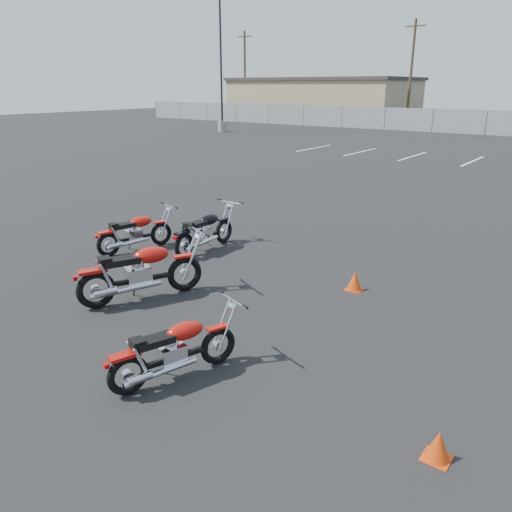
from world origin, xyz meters
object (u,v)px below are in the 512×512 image
Objects in this scene: motorcycle_front_red at (135,233)px; motorcycle_third_red at (141,272)px; motorcycle_rear_red at (174,350)px; motorcycle_second_black at (205,231)px.

motorcycle_front_red is 2.80m from motorcycle_third_red.
motorcycle_front_red is at bearing 141.88° from motorcycle_third_red.
motorcycle_third_red is 2.66m from motorcycle_rear_red.
motorcycle_third_red reaches higher than motorcycle_second_black.
motorcycle_third_red is at bearing -38.12° from motorcycle_front_red.
motorcycle_front_red is at bearing 144.76° from motorcycle_rear_red.
motorcycle_second_black reaches higher than motorcycle_rear_red.
motorcycle_front_red is 5.45m from motorcycle_rear_red.
motorcycle_third_red is (2.20, -1.73, 0.09)m from motorcycle_front_red.
motorcycle_second_black is at bearing 128.18° from motorcycle_rear_red.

